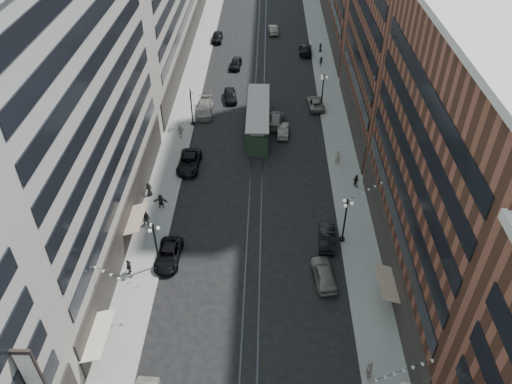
# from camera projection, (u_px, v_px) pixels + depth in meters

# --- Properties ---
(ground) EXTENTS (220.00, 220.00, 0.00)m
(ground) POSITION_uv_depth(u_px,v_px,m) (259.00, 109.00, 74.12)
(ground) COLOR black
(ground) RESTS_ON ground
(sidewalk_west) EXTENTS (4.00, 180.00, 0.15)m
(sidewalk_west) POSITION_uv_depth(u_px,v_px,m) (193.00, 78.00, 82.10)
(sidewalk_west) COLOR gray
(sidewalk_west) RESTS_ON ground
(sidewalk_east) EXTENTS (4.00, 180.00, 0.15)m
(sidewalk_east) POSITION_uv_depth(u_px,v_px,m) (327.00, 79.00, 81.70)
(sidewalk_east) COLOR gray
(sidewalk_east) RESTS_ON ground
(rail_west) EXTENTS (0.12, 180.00, 0.02)m
(rail_west) POSITION_uv_depth(u_px,v_px,m) (256.00, 79.00, 81.95)
(rail_west) COLOR #2D2D33
(rail_west) RESTS_ON ground
(rail_east) EXTENTS (0.12, 180.00, 0.02)m
(rail_east) POSITION_uv_depth(u_px,v_px,m) (264.00, 79.00, 81.93)
(rail_east) COLOR #2D2D33
(rail_east) RESTS_ON ground
(building_west_mid) EXTENTS (8.00, 36.00, 28.00)m
(building_west_mid) POSITION_uv_depth(u_px,v_px,m) (64.00, 116.00, 44.59)
(building_west_mid) COLOR #A29C90
(building_west_mid) RESTS_ON ground
(building_east_mid) EXTENTS (8.00, 30.00, 24.00)m
(building_east_mid) POSITION_uv_depth(u_px,v_px,m) (457.00, 172.00, 41.29)
(building_east_mid) COLOR brown
(building_east_mid) RESTS_ON ground
(lamppost_sw_far) EXTENTS (1.03, 1.14, 5.52)m
(lamppost_sw_far) POSITION_uv_depth(u_px,v_px,m) (156.00, 244.00, 47.32)
(lamppost_sw_far) COLOR black
(lamppost_sw_far) RESTS_ON sidewalk_west
(lamppost_sw_mid) EXTENTS (1.03, 1.14, 5.52)m
(lamppost_sw_mid) POSITION_uv_depth(u_px,v_px,m) (191.00, 106.00, 68.45)
(lamppost_sw_mid) COLOR black
(lamppost_sw_mid) RESTS_ON sidewalk_west
(lamppost_se_far) EXTENTS (1.03, 1.14, 5.52)m
(lamppost_se_far) POSITION_uv_depth(u_px,v_px,m) (345.00, 219.00, 50.11)
(lamppost_se_far) COLOR black
(lamppost_se_far) RESTS_ON sidewalk_east
(lamppost_se_mid) EXTENTS (1.03, 1.14, 5.52)m
(lamppost_se_mid) POSITION_uv_depth(u_px,v_px,m) (323.00, 90.00, 72.02)
(lamppost_se_mid) COLOR black
(lamppost_se_mid) RESTS_ON sidewalk_east
(streetcar) EXTENTS (2.99, 13.52, 3.74)m
(streetcar) POSITION_uv_depth(u_px,v_px,m) (258.00, 120.00, 68.20)
(streetcar) COLOR #253A27
(streetcar) RESTS_ON ground
(car_2) EXTENTS (2.44, 5.04, 1.38)m
(car_2) POSITION_uv_depth(u_px,v_px,m) (168.00, 255.00, 49.51)
(car_2) COLOR black
(car_2) RESTS_ON ground
(car_4) EXTENTS (2.55, 5.04, 1.65)m
(car_4) POSITION_uv_depth(u_px,v_px,m) (324.00, 274.00, 47.40)
(car_4) COLOR slate
(car_4) RESTS_ON ground
(pedestrian_2) EXTENTS (0.98, 0.59, 1.93)m
(pedestrian_2) POSITION_uv_depth(u_px,v_px,m) (146.00, 219.00, 53.10)
(pedestrian_2) COLOR black
(pedestrian_2) RESTS_ON sidewalk_west
(pedestrian_4) EXTENTS (0.88, 1.24, 1.94)m
(pedestrian_4) POSITION_uv_depth(u_px,v_px,m) (369.00, 370.00, 39.10)
(pedestrian_4) COLOR #B0A092
(pedestrian_4) RESTS_ON sidewalk_east
(car_7) EXTENTS (2.75, 5.68, 1.56)m
(car_7) POSITION_uv_depth(u_px,v_px,m) (189.00, 162.00, 61.94)
(car_7) COLOR black
(car_7) RESTS_ON ground
(car_8) EXTENTS (2.51, 5.74, 1.64)m
(car_8) POSITION_uv_depth(u_px,v_px,m) (205.00, 109.00, 72.46)
(car_8) COLOR gray
(car_8) RESTS_ON ground
(car_9) EXTENTS (1.92, 4.76, 1.62)m
(car_9) POSITION_uv_depth(u_px,v_px,m) (217.00, 37.00, 94.03)
(car_9) COLOR black
(car_9) RESTS_ON ground
(car_10) EXTENTS (1.97, 4.65, 1.49)m
(car_10) POSITION_uv_depth(u_px,v_px,m) (327.00, 237.00, 51.43)
(car_10) COLOR black
(car_10) RESTS_ON ground
(car_11) EXTENTS (2.63, 5.09, 1.37)m
(car_11) POSITION_uv_depth(u_px,v_px,m) (315.00, 103.00, 73.99)
(car_11) COLOR slate
(car_11) RESTS_ON ground
(car_12) EXTENTS (2.40, 5.49, 1.57)m
(car_12) POSITION_uv_depth(u_px,v_px,m) (305.00, 49.00, 89.55)
(car_12) COLOR black
(car_12) RESTS_ON ground
(car_13) EXTENTS (2.14, 4.55, 1.50)m
(car_13) POSITION_uv_depth(u_px,v_px,m) (236.00, 63.00, 84.89)
(car_13) COLOR black
(car_13) RESTS_ON ground
(car_14) EXTENTS (2.04, 4.78, 1.53)m
(car_14) POSITION_uv_depth(u_px,v_px,m) (273.00, 29.00, 97.26)
(car_14) COLOR gray
(car_14) RESTS_ON ground
(pedestrian_5) EXTENTS (1.63, 0.51, 1.75)m
(pedestrian_5) POSITION_uv_depth(u_px,v_px,m) (161.00, 201.00, 55.57)
(pedestrian_5) COLOR black
(pedestrian_5) RESTS_ON sidewalk_west
(pedestrian_6) EXTENTS (1.17, 0.67, 1.89)m
(pedestrian_6) POSITION_uv_depth(u_px,v_px,m) (180.00, 131.00, 66.98)
(pedestrian_6) COLOR gray
(pedestrian_6) RESTS_ON sidewalk_west
(pedestrian_7) EXTENTS (0.84, 0.85, 1.59)m
(pedestrian_7) POSITION_uv_depth(u_px,v_px,m) (356.00, 181.00, 58.69)
(pedestrian_7) COLOR black
(pedestrian_7) RESTS_ON sidewalk_east
(pedestrian_8) EXTENTS (0.73, 0.51, 1.94)m
(pedestrian_8) POSITION_uv_depth(u_px,v_px,m) (337.00, 156.00, 62.30)
(pedestrian_8) COLOR #A09B85
(pedestrian_8) RESTS_ON sidewalk_east
(pedestrian_9) EXTENTS (1.12, 0.79, 1.61)m
(pedestrian_9) POSITION_uv_depth(u_px,v_px,m) (321.00, 62.00, 84.96)
(pedestrian_9) COLOR black
(pedestrian_9) RESTS_ON sidewalk_east
(car_extra_0) EXTENTS (2.43, 4.73, 1.54)m
(car_extra_0) POSITION_uv_depth(u_px,v_px,m) (230.00, 95.00, 75.76)
(car_extra_0) COLOR black
(car_extra_0) RESTS_ON ground
(car_extra_1) EXTENTS (1.63, 4.28, 1.39)m
(car_extra_1) POSITION_uv_depth(u_px,v_px,m) (283.00, 130.00, 68.00)
(car_extra_1) COLOR #66655B
(car_extra_1) RESTS_ON ground
(car_extra_2) EXTENTS (2.66, 5.57, 1.57)m
(car_extra_2) POSITION_uv_depth(u_px,v_px,m) (275.00, 119.00, 70.10)
(car_extra_2) COLOR #636058
(car_extra_2) RESTS_ON ground
(pedestrian_extra_0) EXTENTS (0.94, 0.96, 1.78)m
(pedestrian_extra_0) POSITION_uv_depth(u_px,v_px,m) (149.00, 189.00, 57.25)
(pedestrian_extra_0) COLOR black
(pedestrian_extra_0) RESTS_ON sidewalk_west
(pedestrian_extra_1) EXTENTS (0.65, 1.08, 1.71)m
(pedestrian_extra_1) POSITION_uv_depth(u_px,v_px,m) (129.00, 267.00, 47.86)
(pedestrian_extra_1) COLOR black
(pedestrian_extra_1) RESTS_ON sidewalk_west
(pedestrian_extra_2) EXTENTS (0.65, 0.84, 1.53)m
(pedestrian_extra_2) POSITION_uv_depth(u_px,v_px,m) (320.00, 47.00, 89.86)
(pedestrian_extra_2) COLOR black
(pedestrian_extra_2) RESTS_ON sidewalk_east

